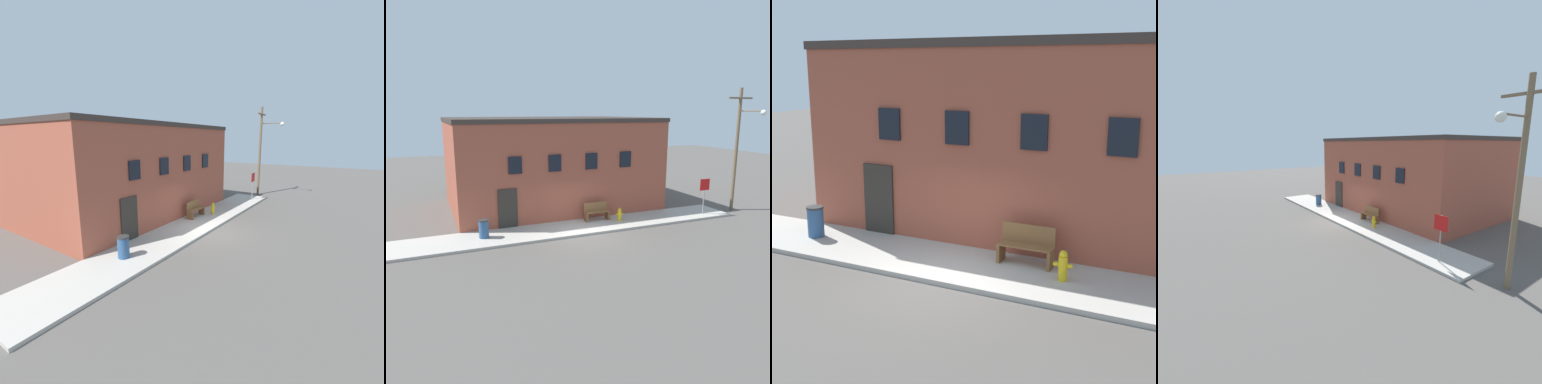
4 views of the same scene
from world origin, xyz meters
The scene contains 8 objects.
ground_plane centered at (0.00, 0.00, 0.00)m, with size 80.00×80.00×0.00m, color #56514C.
sidewalk centered at (0.00, 1.27, 0.06)m, with size 18.90×2.54×0.13m.
brick_building centered at (0.37, 6.89, 2.87)m, with size 12.46×8.83×5.74m.
fire_hydrant centered at (2.65, 1.34, 0.49)m, with size 0.45×0.22×0.74m.
stop_sign centered at (7.96, 0.68, 1.61)m, with size 0.68×0.06×2.12m.
bench centered at (1.52, 1.97, 0.61)m, with size 1.40×0.44×1.01m.
trash_bin centered at (-4.79, 1.35, 0.58)m, with size 0.49×0.49×0.90m.
utility_pole centered at (10.63, 0.96, 4.18)m, with size 1.80×2.01×7.50m.
Camera 4 is at (14.52, -8.58, 5.28)m, focal length 24.00 mm.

